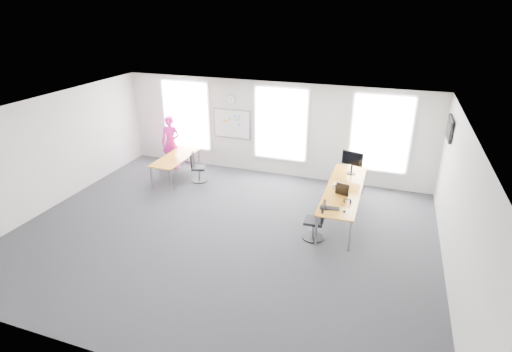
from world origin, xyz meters
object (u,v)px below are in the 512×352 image
at_px(desk_left, 176,159).
at_px(keyboard, 330,208).
at_px(desk_right, 344,190).
at_px(chair_right, 316,223).
at_px(person, 171,142).
at_px(chair_left, 197,169).
at_px(monitor, 352,161).
at_px(headphones, 347,201).

xyz_separation_m(desk_left, keyboard, (5.18, -2.00, 0.16)).
bearing_deg(desk_right, chair_right, -108.06).
height_order(desk_left, chair_right, chair_right).
bearing_deg(keyboard, person, 142.66).
height_order(chair_left, keyboard, chair_left).
bearing_deg(desk_right, person, 165.83).
height_order(person, monitor, person).
distance_m(desk_right, chair_right, 1.43).
distance_m(keyboard, monitor, 2.28).
bearing_deg(monitor, desk_left, -163.12).
xyz_separation_m(desk_right, chair_left, (-4.62, 0.77, -0.35)).
distance_m(desk_right, keyboard, 1.25).
height_order(chair_right, headphones, chair_right).
relative_size(headphones, monitor, 0.29).
bearing_deg(desk_left, headphones, -15.97).
xyz_separation_m(chair_left, headphones, (4.80, -1.59, 0.45)).
distance_m(desk_left, keyboard, 5.56).
xyz_separation_m(desk_left, monitor, (5.40, 0.24, 0.54)).
bearing_deg(chair_left, chair_right, -133.61).
height_order(desk_left, chair_left, chair_left).
relative_size(desk_left, chair_left, 2.14).
height_order(chair_left, monitor, monitor).
bearing_deg(desk_left, monitor, 2.53).
bearing_deg(keyboard, headphones, 38.68).
height_order(desk_left, headphones, headphones).
distance_m(person, headphones, 6.53).
xyz_separation_m(desk_right, chair_right, (-0.43, -1.33, -0.33)).
height_order(person, keyboard, person).
xyz_separation_m(desk_right, desk_left, (-5.35, 0.77, -0.09)).
bearing_deg(person, keyboard, -29.04).
distance_m(person, monitor, 6.01).
xyz_separation_m(headphones, monitor, (-0.12, 1.82, 0.34)).
distance_m(desk_right, monitor, 1.10).
distance_m(desk_left, chair_left, 0.77).
bearing_deg(person, headphones, -24.43).
xyz_separation_m(chair_right, chair_left, (-4.18, 2.10, -0.02)).
relative_size(desk_right, chair_right, 3.43).
distance_m(chair_left, person, 1.57).
bearing_deg(desk_left, keyboard, -21.10).
relative_size(desk_right, headphones, 17.48).
relative_size(desk_right, desk_left, 1.68).
relative_size(desk_left, headphones, 10.43).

